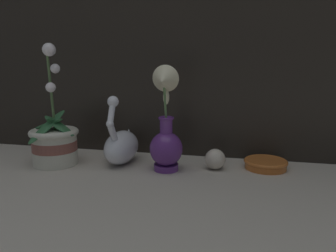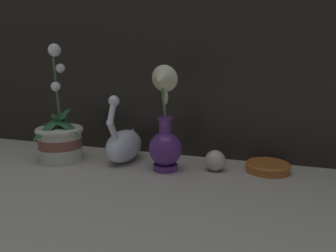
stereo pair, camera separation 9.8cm
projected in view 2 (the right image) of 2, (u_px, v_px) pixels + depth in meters
The scene contains 6 objects.
ground_plane at pixel (140, 183), 0.88m from camera, with size 2.80×2.80×0.00m, color #BCB2A3.
orchid_potted_plant at pixel (60, 138), 1.06m from camera, with size 0.17×0.19×0.37m.
swan_figurine at pixel (124, 144), 1.06m from camera, with size 0.10×0.20×0.22m.
blue_vase at pixel (165, 134), 0.96m from camera, with size 0.10×0.11×0.31m.
glass_sphere at pixel (215, 160), 0.97m from camera, with size 0.06×0.06×0.06m.
amber_dish at pixel (268, 166), 0.97m from camera, with size 0.13×0.13×0.03m.
Camera 2 is at (0.33, -0.77, 0.32)m, focal length 35.00 mm.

